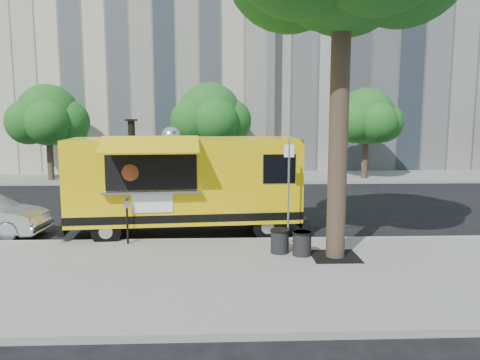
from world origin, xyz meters
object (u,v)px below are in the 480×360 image
object	(u,v)px
far_tree_a	(48,115)
far_tree_b	(210,114)
parking_meter	(127,215)
food_truck	(184,182)
far_tree_c	(366,116)
trash_bin_right	(302,243)
sign_post	(289,185)
trash_bin_left	(280,240)

from	to	relation	value
far_tree_a	far_tree_b	xyz separation A→B (m)	(9.00, 0.40, 0.06)
far_tree_a	far_tree_b	size ratio (longest dim) A/B	0.97
far_tree_a	parking_meter	size ratio (longest dim) A/B	4.01
food_truck	far_tree_c	bearing A→B (deg)	47.45
far_tree_b	food_truck	world-z (taller)	far_tree_b
far_tree_c	parking_meter	world-z (taller)	far_tree_c
trash_bin_right	sign_post	bearing A→B (deg)	100.97
far_tree_c	food_truck	bearing A→B (deg)	-127.80
far_tree_c	trash_bin_left	size ratio (longest dim) A/B	8.25
far_tree_c	food_truck	xyz separation A→B (m)	(-9.49, -12.23, -2.01)
sign_post	trash_bin_left	distance (m)	1.64
food_truck	trash_bin_right	distance (m)	4.47
food_truck	trash_bin_right	xyz separation A→B (m)	(3.25, -2.81, -1.22)
trash_bin_left	far_tree_c	bearing A→B (deg)	65.35
far_tree_b	parking_meter	world-z (taller)	far_tree_b
far_tree_c	parking_meter	distance (m)	17.82
far_tree_b	food_truck	bearing A→B (deg)	-92.24
far_tree_a	trash_bin_left	bearing A→B (deg)	-52.66
trash_bin_left	trash_bin_right	xyz separation A→B (m)	(0.55, -0.25, -0.00)
parking_meter	far_tree_c	bearing A→B (deg)	51.34
far_tree_a	food_truck	world-z (taller)	far_tree_a
sign_post	food_truck	xyz separation A→B (m)	(-3.04, 1.72, -0.14)
food_truck	far_tree_a	bearing A→B (deg)	120.30
parking_meter	trash_bin_right	bearing A→B (deg)	-15.18
food_truck	trash_bin_right	bearing A→B (deg)	-45.55
far_tree_a	far_tree_c	xyz separation A→B (m)	(18.00, 0.10, -0.06)
sign_post	food_truck	size ratio (longest dim) A/B	0.40
far_tree_c	far_tree_b	bearing A→B (deg)	178.09
parking_meter	food_truck	xyz separation A→B (m)	(1.51, 1.52, 0.73)
sign_post	food_truck	distance (m)	3.49
food_truck	trash_bin_left	distance (m)	3.92
parking_meter	food_truck	world-z (taller)	food_truck
far_tree_b	trash_bin_left	xyz separation A→B (m)	(2.21, -15.09, -3.35)
far_tree_c	food_truck	distance (m)	15.61
far_tree_b	sign_post	xyz separation A→B (m)	(2.55, -14.25, -1.98)
far_tree_a	far_tree_c	bearing A→B (deg)	0.32
far_tree_a	trash_bin_left	xyz separation A→B (m)	(11.21, -14.69, -3.29)
far_tree_c	parking_meter	bearing A→B (deg)	-128.66
far_tree_a	parking_meter	xyz separation A→B (m)	(7.00, -13.65, -2.79)
trash_bin_right	far_tree_a	bearing A→B (deg)	128.21
sign_post	trash_bin_right	world-z (taller)	sign_post
far_tree_b	far_tree_a	bearing A→B (deg)	-177.46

